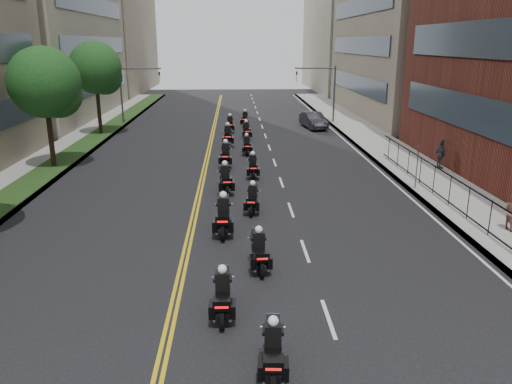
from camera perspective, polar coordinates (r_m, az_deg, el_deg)
sidewalk_right at (r=35.75m, az=16.36°, el=3.52°), size 4.00×90.00×0.15m
sidewalk_left at (r=36.07m, az=-22.74°, el=3.00°), size 4.00×90.00×0.15m
grass_strip at (r=35.78m, az=-21.56°, el=3.19°), size 2.00×90.00×0.04m
building_right_far at (r=88.62m, az=11.90°, el=19.76°), size 15.00×28.00×26.00m
building_left_far at (r=88.97m, az=-18.23°, el=19.30°), size 16.00×28.00×26.00m
iron_fence at (r=23.59m, az=24.11°, el=-1.88°), size 0.05×28.00×1.50m
street_trees at (r=29.06m, az=-26.29°, el=9.70°), size 4.40×38.40×7.98m
traffic_signal_right at (r=50.92m, az=7.89°, el=11.94°), size 4.09×0.20×5.60m
traffic_signal_left at (r=51.10m, az=-14.13°, el=11.61°), size 4.09×0.20×5.60m
motorcycle_1 at (r=12.73m, az=1.96°, el=-17.90°), size 0.53×2.10×1.55m
motorcycle_2 at (r=15.06m, az=-3.83°, el=-11.89°), size 0.50×2.19×1.62m
motorcycle_3 at (r=17.92m, az=0.37°, el=-6.97°), size 0.57×2.19×1.62m
motorcycle_4 at (r=21.15m, az=-3.74°, el=-2.94°), size 0.58×2.52×1.86m
motorcycle_5 at (r=23.80m, az=-0.41°, el=-0.93°), size 0.61×2.11×1.56m
motorcycle_6 at (r=26.87m, az=-3.53°, el=1.30°), size 0.71×2.40×1.78m
motorcycle_7 at (r=29.94m, az=-0.37°, el=2.82°), size 0.50×2.18×1.61m
motorcycle_8 at (r=32.66m, az=-3.48°, el=4.12°), size 0.58×2.47×1.82m
motorcycle_9 at (r=36.27m, az=-1.06°, el=5.26°), size 0.50×2.11×1.56m
motorcycle_10 at (r=39.29m, az=-3.24°, el=6.31°), size 0.59×2.54×1.87m
motorcycle_11 at (r=42.03m, az=-1.11°, el=6.91°), size 0.62×2.26×1.67m
motorcycle_12 at (r=45.34m, az=-2.98°, el=7.65°), size 0.54×2.34×1.73m
motorcycle_13 at (r=48.76m, az=-1.27°, el=8.27°), size 0.66×2.24×1.65m
parked_sedan at (r=47.94m, az=6.58°, el=8.13°), size 2.27×4.72×1.49m
pedestrian_c at (r=33.63m, az=20.35°, el=4.07°), size 0.54×1.10×1.82m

